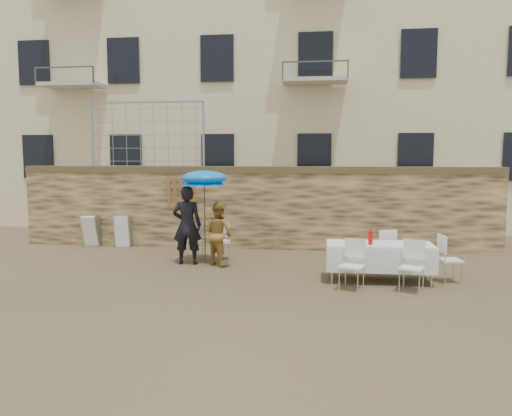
# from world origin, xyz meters

# --- Properties ---
(ground) EXTENTS (80.00, 80.00, 0.00)m
(ground) POSITION_xyz_m (0.00, 0.00, 0.00)
(ground) COLOR brown
(ground) RESTS_ON ground
(stone_wall) EXTENTS (13.00, 0.50, 2.20)m
(stone_wall) POSITION_xyz_m (0.00, 5.00, 1.10)
(stone_wall) COLOR olive
(stone_wall) RESTS_ON ground
(apartment_building) EXTENTS (20.00, 8.00, 15.00)m
(apartment_building) POSITION_xyz_m (0.00, 12.00, 7.50)
(apartment_building) COLOR beige
(apartment_building) RESTS_ON ground
(chain_link_fence) EXTENTS (3.20, 0.06, 1.80)m
(chain_link_fence) POSITION_xyz_m (-3.00, 5.00, 3.10)
(chain_link_fence) COLOR gray
(chain_link_fence) RESTS_ON stone_wall
(man_suit) EXTENTS (0.71, 0.51, 1.84)m
(man_suit) POSITION_xyz_m (-1.29, 2.73, 0.92)
(man_suit) COLOR black
(man_suit) RESTS_ON ground
(woman_dress) EXTENTS (0.91, 0.88, 1.47)m
(woman_dress) POSITION_xyz_m (-0.54, 2.73, 0.74)
(woman_dress) COLOR gold
(woman_dress) RESTS_ON ground
(umbrella) EXTENTS (1.10, 1.10, 2.07)m
(umbrella) POSITION_xyz_m (-0.89, 2.83, 1.96)
(umbrella) COLOR #3F3F44
(umbrella) RESTS_ON ground
(couple_chair_left) EXTENTS (0.66, 0.66, 0.96)m
(couple_chair_left) POSITION_xyz_m (-1.29, 3.28, 0.48)
(couple_chair_left) COLOR white
(couple_chair_left) RESTS_ON ground
(couple_chair_right) EXTENTS (0.55, 0.55, 0.96)m
(couple_chair_right) POSITION_xyz_m (-0.59, 3.28, 0.48)
(couple_chair_right) COLOR white
(couple_chair_right) RESTS_ON ground
(banquet_table) EXTENTS (2.10, 0.85, 0.78)m
(banquet_table) POSITION_xyz_m (2.98, 1.64, 0.73)
(banquet_table) COLOR silver
(banquet_table) RESTS_ON ground
(soda_bottle) EXTENTS (0.09, 0.09, 0.26)m
(soda_bottle) POSITION_xyz_m (2.78, 1.49, 0.91)
(soda_bottle) COLOR red
(soda_bottle) RESTS_ON banquet_table
(table_chair_front_left) EXTENTS (0.63, 0.63, 0.96)m
(table_chair_front_left) POSITION_xyz_m (2.38, 0.89, 0.48)
(table_chair_front_left) COLOR white
(table_chair_front_left) RESTS_ON ground
(table_chair_front_right) EXTENTS (0.63, 0.63, 0.96)m
(table_chair_front_right) POSITION_xyz_m (3.48, 0.89, 0.48)
(table_chair_front_right) COLOR white
(table_chair_front_right) RESTS_ON ground
(table_chair_back) EXTENTS (0.59, 0.59, 0.96)m
(table_chair_back) POSITION_xyz_m (3.18, 2.44, 0.48)
(table_chair_back) COLOR white
(table_chair_back) RESTS_ON ground
(table_chair_side) EXTENTS (0.56, 0.56, 0.96)m
(table_chair_side) POSITION_xyz_m (4.38, 1.74, 0.48)
(table_chair_side) COLOR white
(table_chair_side) RESTS_ON ground
(chair_stack_left) EXTENTS (0.46, 0.47, 0.92)m
(chair_stack_left) POSITION_xyz_m (-4.50, 4.72, 0.46)
(chair_stack_left) COLOR white
(chair_stack_left) RESTS_ON ground
(chair_stack_right) EXTENTS (0.46, 0.40, 0.92)m
(chair_stack_right) POSITION_xyz_m (-3.60, 4.72, 0.46)
(chair_stack_right) COLOR white
(chair_stack_right) RESTS_ON ground
(wood_planks) EXTENTS (0.70, 0.20, 2.00)m
(wood_planks) POSITION_xyz_m (-2.00, 4.79, 1.00)
(wood_planks) COLOR #A37749
(wood_planks) RESTS_ON ground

